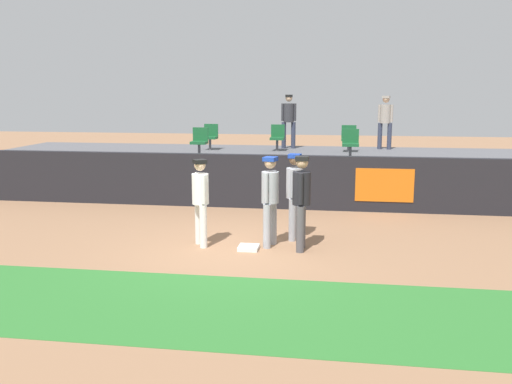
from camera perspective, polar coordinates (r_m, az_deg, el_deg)
ground_plane at (r=11.30m, az=-2.00°, el=-5.91°), size 60.00×60.00×0.00m
grass_foreground_strip at (r=8.48m, az=-5.86°, el=-11.55°), size 18.00×2.80×0.01m
first_base at (r=11.29m, az=-0.76°, el=-5.70°), size 0.40×0.40×0.08m
player_fielder_home at (r=11.42m, az=-5.68°, el=-0.44°), size 0.47×0.58×1.79m
player_runner_visitor at (r=11.32m, az=1.45°, el=-0.31°), size 0.43×0.50×1.85m
player_coach_visitor at (r=11.90m, az=3.93°, el=0.18°), size 0.39×0.51×1.84m
player_umpire at (r=11.07m, az=4.66°, el=-0.44°), size 0.36×0.53×1.89m
field_wall at (r=15.13m, az=0.92°, el=1.07°), size 18.00×0.26×1.46m
bleacher_platform at (r=17.67m, az=1.99°, el=2.03°), size 18.00×4.80×1.23m
seat_front_left at (r=16.83m, az=-5.77°, el=5.30°), size 0.46×0.44×0.84m
seat_front_right at (r=16.31m, az=9.62°, el=5.05°), size 0.47×0.44×0.84m
seat_back_right at (r=18.10m, az=9.44°, el=5.56°), size 0.47×0.44×0.84m
seat_back_center at (r=18.21m, az=2.20°, el=5.71°), size 0.44×0.44×0.84m
seat_back_left at (r=18.59m, az=-4.67°, el=5.79°), size 0.46×0.44×0.84m
spectator_hooded at (r=19.11m, az=13.05°, el=7.32°), size 0.48×0.40×1.76m
spectator_capped at (r=18.94m, az=3.36°, el=7.60°), size 0.50×0.37×1.79m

